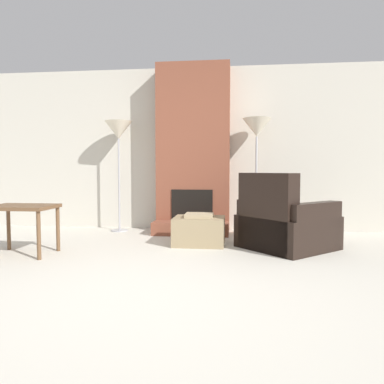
{
  "coord_description": "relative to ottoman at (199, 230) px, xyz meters",
  "views": [
    {
      "loc": [
        0.67,
        -2.8,
        0.97
      ],
      "look_at": [
        0.0,
        2.86,
        0.63
      ],
      "focal_mm": 35.0,
      "sensor_mm": 36.0,
      "label": 1
    }
  ],
  "objects": [
    {
      "name": "fireplace",
      "position": [
        -0.2,
        1.04,
        1.03
      ],
      "size": [
        1.13,
        0.73,
        2.6
      ],
      "color": "brown",
      "rests_on": "ground_plane"
    },
    {
      "name": "wall_back",
      "position": [
        -0.2,
        1.28,
        1.11
      ],
      "size": [
        7.43,
        0.06,
        2.6
      ],
      "primitive_type": "cube",
      "color": "beige",
      "rests_on": "ground_plane"
    },
    {
      "name": "ottoman",
      "position": [
        0.0,
        0.0,
        0.0
      ],
      "size": [
        0.65,
        0.55,
        0.41
      ],
      "color": "#998460",
      "rests_on": "ground_plane"
    },
    {
      "name": "ground_plane",
      "position": [
        -0.2,
        -1.98,
        -0.19
      ],
      "size": [
        24.0,
        24.0,
        0.0
      ],
      "primitive_type": "plane",
      "color": "beige"
    },
    {
      "name": "armchair",
      "position": [
        1.05,
        -0.15,
        0.1
      ],
      "size": [
        1.32,
        1.32,
        0.93
      ],
      "rotation": [
        0.0,
        0.0,
        2.32
      ],
      "color": "black",
      "rests_on": "ground_plane"
    },
    {
      "name": "floor_lamp_left",
      "position": [
        -1.35,
        0.91,
        1.34
      ],
      "size": [
        0.42,
        0.42,
        1.72
      ],
      "color": "#ADADB2",
      "rests_on": "ground_plane"
    },
    {
      "name": "floor_lamp_right",
      "position": [
        0.77,
        0.91,
        1.35
      ],
      "size": [
        0.42,
        0.42,
        1.73
      ],
      "color": "#ADADB2",
      "rests_on": "ground_plane"
    },
    {
      "name": "side_table",
      "position": [
        -1.95,
        -0.8,
        0.3
      ],
      "size": [
        0.71,
        0.52,
        0.57
      ],
      "color": "brown",
      "rests_on": "ground_plane"
    }
  ]
}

